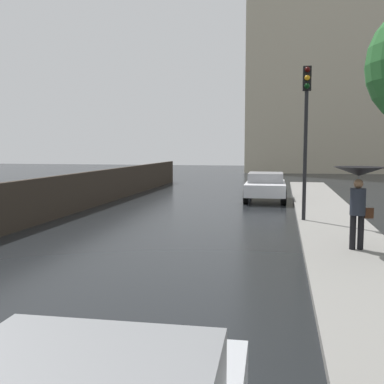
# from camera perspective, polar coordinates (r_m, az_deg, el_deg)

# --- Properties ---
(car_white_near_kerb) EXTENTS (1.91, 3.84, 1.31)m
(car_white_near_kerb) POSITION_cam_1_polar(r_m,az_deg,el_deg) (21.25, 9.26, 0.77)
(car_white_near_kerb) COLOR silver
(car_white_near_kerb) RESTS_ON ground
(pedestrian_with_umbrella_far) EXTENTS (1.13, 1.13, 1.91)m
(pedestrian_with_umbrella_far) POSITION_cam_1_polar(r_m,az_deg,el_deg) (11.00, 20.29, 1.05)
(pedestrian_with_umbrella_far) COLOR black
(pedestrian_with_umbrella_far) RESTS_ON sidewalk_strip
(traffic_light) EXTENTS (0.26, 0.39, 4.89)m
(traffic_light) POSITION_cam_1_polar(r_m,az_deg,el_deg) (15.01, 14.21, 9.30)
(traffic_light) COLOR black
(traffic_light) RESTS_ON sidewalk_strip
(distant_tower) EXTENTS (15.77, 12.78, 27.50)m
(distant_tower) POSITION_cam_1_polar(r_m,az_deg,el_deg) (51.13, 15.75, 18.20)
(distant_tower) COLOR #B2A88E
(distant_tower) RESTS_ON ground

